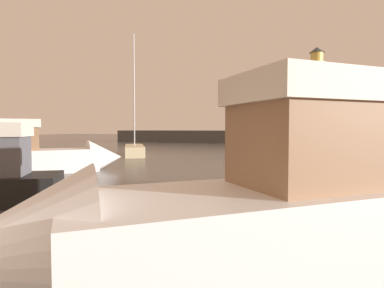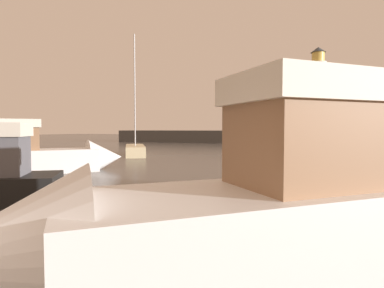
{
  "view_description": "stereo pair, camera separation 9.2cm",
  "coord_description": "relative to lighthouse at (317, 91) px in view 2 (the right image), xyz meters",
  "views": [
    {
      "loc": [
        4.81,
        -0.95,
        2.59
      ],
      "look_at": [
        -1.52,
        16.87,
        1.7
      ],
      "focal_mm": 30.13,
      "sensor_mm": 36.0,
      "label": 1
    },
    {
      "loc": [
        4.9,
        -0.92,
        2.59
      ],
      "look_at": [
        -1.52,
        16.87,
        1.7
      ],
      "focal_mm": 30.13,
      "sensor_mm": 36.0,
      "label": 2
    }
  ],
  "objects": [
    {
      "name": "mooring_buoy",
      "position": [
        -4.13,
        -31.82,
        -8.53
      ],
      "size": [
        0.94,
        0.94,
        0.94
      ],
      "primitive_type": "sphere",
      "color": "red",
      "rests_on": "ground_plane"
    },
    {
      "name": "motorboat_3",
      "position": [
        -15.78,
        -43.83,
        -8.0
      ],
      "size": [
        7.36,
        7.69,
        3.53
      ],
      "color": "white",
      "rests_on": "ground_plane"
    },
    {
      "name": "lighthouse",
      "position": [
        0.0,
        0.0,
        0.0
      ],
      "size": [
        2.76,
        2.76,
        14.21
      ],
      "color": "silver",
      "rests_on": "breakwater"
    },
    {
      "name": "motorboat_2",
      "position": [
        -2.91,
        -54.08,
        -7.86
      ],
      "size": [
        8.33,
        7.69,
        3.99
      ],
      "color": "white",
      "rests_on": "ground_plane"
    },
    {
      "name": "sailboat_moored",
      "position": [
        -17.42,
        -31.38,
        -8.44
      ],
      "size": [
        5.14,
        6.99,
        11.57
      ],
      "color": "beige",
      "rests_on": "ground_plane"
    },
    {
      "name": "breakwater",
      "position": [
        -6.31,
        -0.0,
        -7.86
      ],
      "size": [
        61.76,
        6.92,
        2.27
      ],
      "primitive_type": "cube",
      "color": "#423F3D",
      "rests_on": "ground_plane"
    },
    {
      "name": "ground_plane",
      "position": [
        -6.31,
        -29.15,
        -9.0
      ],
      "size": [
        220.0,
        220.0,
        0.0
      ],
      "primitive_type": "plane",
      "color": "#4C4742"
    }
  ]
}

